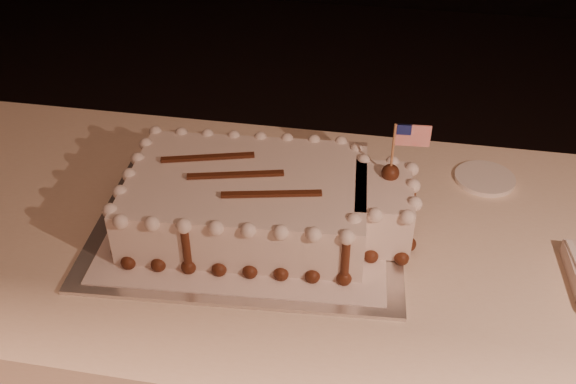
% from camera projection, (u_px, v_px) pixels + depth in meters
% --- Properties ---
extents(room_shell, '(6.10, 8.10, 2.90)m').
position_uv_depth(room_shell, '(478.00, 64.00, 0.39)').
color(room_shell, black).
rests_on(room_shell, ground).
extents(banquet_table, '(2.40, 0.80, 0.75)m').
position_uv_depth(banquet_table, '(385.00, 368.00, 1.47)').
color(banquet_table, '#F9DEC1').
rests_on(banquet_table, ground).
extents(cake_board, '(0.64, 0.50, 0.01)m').
position_uv_depth(cake_board, '(249.00, 224.00, 1.29)').
color(cake_board, silver).
rests_on(cake_board, banquet_table).
extents(doily, '(0.57, 0.45, 0.00)m').
position_uv_depth(doily, '(249.00, 222.00, 1.29)').
color(doily, white).
rests_on(doily, cake_board).
extents(sheet_cake, '(0.58, 0.36, 0.23)m').
position_uv_depth(sheet_cake, '(264.00, 201.00, 1.25)').
color(sheet_cake, silver).
rests_on(sheet_cake, doily).
extents(side_plate, '(0.13, 0.13, 0.01)m').
position_uv_depth(side_plate, '(485.00, 178.00, 1.42)').
color(side_plate, white).
rests_on(side_plate, banquet_table).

